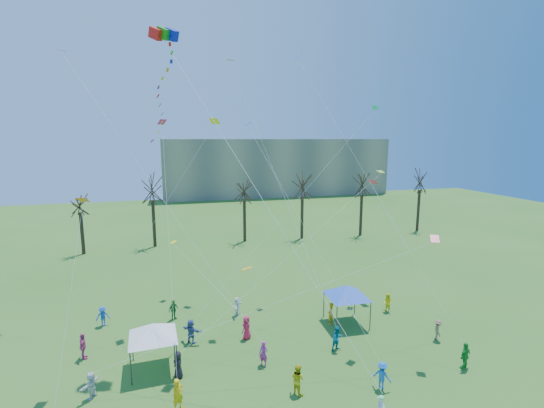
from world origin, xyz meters
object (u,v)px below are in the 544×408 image
object	(u,v)px
canopy_tent_white	(153,330)
big_box_kite	(166,95)
canopy_tent_blue	(347,291)
distant_building	(276,167)

from	to	relation	value
canopy_tent_white	big_box_kite	bearing A→B (deg)	61.26
big_box_kite	canopy_tent_blue	bearing A→B (deg)	-1.60
canopy_tent_white	distant_building	bearing A→B (deg)	68.64
canopy_tent_blue	distant_building	bearing A→B (deg)	78.82
canopy_tent_white	canopy_tent_blue	distance (m)	15.33
distant_building	canopy_tent_blue	size ratio (longest dim) A/B	13.65
big_box_kite	canopy_tent_blue	distance (m)	20.38
distant_building	big_box_kite	size ratio (longest dim) A/B	2.35
big_box_kite	canopy_tent_blue	xyz separation A→B (m)	(13.56, -0.38, -15.21)
big_box_kite	canopy_tent_white	distance (m)	15.64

